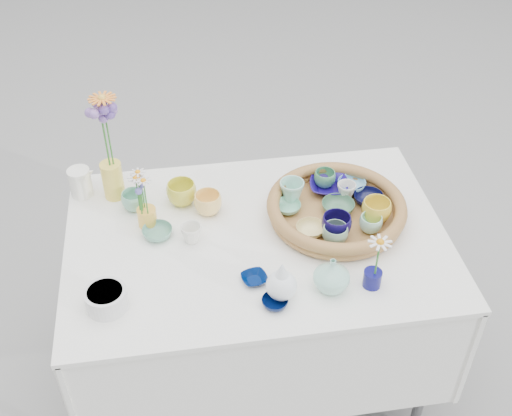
{
  "coord_description": "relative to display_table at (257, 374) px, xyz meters",
  "views": [
    {
      "loc": [
        -0.24,
        -1.55,
        2.2
      ],
      "look_at": [
        0.0,
        0.02,
        0.87
      ],
      "focal_mm": 45.0,
      "sensor_mm": 36.0,
      "label": 1
    }
  ],
  "objects": [
    {
      "name": "wicker_tray",
      "position": [
        0.28,
        0.05,
        0.8
      ],
      "size": [
        0.47,
        0.47,
        0.08
      ],
      "primitive_type": null,
      "color": "brown",
      "rests_on": "display_table"
    },
    {
      "name": "ground",
      "position": [
        0.0,
        0.0,
        0.0
      ],
      "size": [
        80.0,
        80.0,
        0.0
      ],
      "primitive_type": "plane",
      "color": "#989896"
    },
    {
      "name": "tray_ceramic_3",
      "position": [
        0.29,
        0.07,
        0.8
      ],
      "size": [
        0.15,
        0.15,
        0.04
      ],
      "primitive_type": "imported",
      "rotation": [
        0.0,
        0.0,
        -0.41
      ],
      "color": "#467356",
      "rests_on": "wicker_tray"
    },
    {
      "name": "tray_ceramic_1",
      "position": [
        0.41,
        0.1,
        0.8
      ],
      "size": [
        0.14,
        0.14,
        0.03
      ],
      "primitive_type": "imported",
      "rotation": [
        0.0,
        0.0,
        -0.42
      ],
      "color": "black",
      "rests_on": "wicker_tray"
    },
    {
      "name": "tray_ceramic_9",
      "position": [
        0.25,
        -0.05,
        0.82
      ],
      "size": [
        0.11,
        0.11,
        0.08
      ],
      "primitive_type": "imported",
      "rotation": [
        0.0,
        0.0,
        0.1
      ],
      "color": "#10093E",
      "rests_on": "wicker_tray"
    },
    {
      "name": "loose_ceramic_6",
      "position": [
        0.01,
        -0.31,
        0.78
      ],
      "size": [
        0.08,
        0.08,
        0.02
      ],
      "primitive_type": "imported",
      "rotation": [
        0.0,
        0.0,
        -0.08
      ],
      "color": "#030F38",
      "rests_on": "display_table"
    },
    {
      "name": "hydrangea",
      "position": [
        -0.47,
        0.28,
        1.01
      ],
      "size": [
        0.1,
        0.1,
        0.29
      ],
      "primitive_type": null,
      "rotation": [
        0.0,
        0.0,
        0.23
      ],
      "color": "#63449E",
      "rests_on": "tall_vase_yellow"
    },
    {
      "name": "loose_ceramic_5",
      "position": [
        -0.4,
        0.21,
        0.8
      ],
      "size": [
        0.09,
        0.09,
        0.07
      ],
      "primitive_type": "imported",
      "rotation": [
        0.0,
        0.0,
        0.07
      ],
      "color": "#71B496",
      "rests_on": "display_table"
    },
    {
      "name": "tray_ceramic_5",
      "position": [
        0.12,
        0.09,
        0.8
      ],
      "size": [
        0.1,
        0.1,
        0.03
      ],
      "primitive_type": "imported",
      "rotation": [
        0.0,
        0.0,
        -0.14
      ],
      "color": "#7CCCAA",
      "rests_on": "wicker_tray"
    },
    {
      "name": "bud_vase_paleblue",
      "position": [
        0.03,
        -0.28,
        0.84
      ],
      "size": [
        0.1,
        0.1,
        0.14
      ],
      "primitive_type": null,
      "rotation": [
        0.0,
        0.0,
        -0.11
      ],
      "color": "white",
      "rests_on": "display_table"
    },
    {
      "name": "display_table",
      "position": [
        0.0,
        0.0,
        0.0
      ],
      "size": [
        1.26,
        0.86,
        0.77
      ],
      "primitive_type": null,
      "color": "white",
      "rests_on": "ground"
    },
    {
      "name": "gerbera",
      "position": [
        -0.46,
        0.29,
        1.03
      ],
      "size": [
        0.12,
        0.12,
        0.28
      ],
      "primitive_type": null,
      "rotation": [
        0.0,
        0.0,
        -0.15
      ],
      "color": "orange",
      "rests_on": "tall_vase_yellow"
    },
    {
      "name": "loose_ceramic_2",
      "position": [
        -0.33,
        0.05,
        0.78
      ],
      "size": [
        0.12,
        0.12,
        0.03
      ],
      "primitive_type": "imported",
      "rotation": [
        0.0,
        0.0,
        -0.25
      ],
      "color": "#5F9B83",
      "rests_on": "display_table"
    },
    {
      "name": "daisy_posy",
      "position": [
        -0.37,
        0.11,
        0.91
      ],
      "size": [
        0.09,
        0.09,
        0.15
      ],
      "primitive_type": null,
      "rotation": [
        0.0,
        0.0,
        0.09
      ],
      "color": "silver",
      "rests_on": "daisy_cup"
    },
    {
      "name": "tray_ceramic_2",
      "position": [
        0.4,
        0.0,
        0.82
      ],
      "size": [
        0.12,
        0.12,
        0.08
      ],
      "primitive_type": "imported",
      "rotation": [
        0.0,
        0.0,
        0.31
      ],
      "color": "gold",
      "rests_on": "wicker_tray"
    },
    {
      "name": "single_daisy",
      "position": [
        0.31,
        -0.28,
        0.88
      ],
      "size": [
        0.08,
        0.08,
        0.15
      ],
      "primitive_type": null,
      "rotation": [
        0.0,
        0.0,
        -0.03
      ],
      "color": "white",
      "rests_on": "bud_vase_cobalt"
    },
    {
      "name": "loose_ceramic_4",
      "position": [
        -0.04,
        -0.2,
        0.77
      ],
      "size": [
        0.09,
        0.09,
        0.02
      ],
      "primitive_type": "imported",
      "rotation": [
        0.0,
        0.0,
        0.24
      ],
      "color": "#011547",
      "rests_on": "display_table"
    },
    {
      "name": "loose_ceramic_1",
      "position": [
        -0.15,
        0.15,
        0.8
      ],
      "size": [
        0.11,
        0.11,
        0.08
      ],
      "primitive_type": "imported",
      "rotation": [
        0.0,
        0.0,
        0.14
      ],
      "color": "#FCCB68",
      "rests_on": "display_table"
    },
    {
      "name": "white_pitcher",
      "position": [
        -0.58,
        0.32,
        0.82
      ],
      "size": [
        0.11,
        0.08,
        0.11
      ],
      "primitive_type": null,
      "rotation": [
        0.0,
        0.0,
        -0.0
      ],
      "color": "white",
      "rests_on": "display_table"
    },
    {
      "name": "loose_ceramic_3",
      "position": [
        -0.21,
        0.01,
        0.8
      ],
      "size": [
        0.09,
        0.09,
        0.06
      ],
      "primitive_type": "imported",
      "rotation": [
        0.0,
        0.0,
        0.31
      ],
      "color": "white",
      "rests_on": "display_table"
    },
    {
      "name": "loose_ceramic_0",
      "position": [
        -0.23,
        0.21,
        0.81
      ],
      "size": [
        0.11,
        0.11,
        0.08
      ],
      "primitive_type": "imported",
      "rotation": [
        0.0,
        0.0,
        -0.03
      ],
      "color": "gold",
      "rests_on": "display_table"
    },
    {
      "name": "tray_ceramic_0",
      "position": [
        0.29,
        0.18,
        0.8
      ],
      "size": [
        0.16,
        0.16,
        0.03
      ],
      "primitive_type": "imported",
      "rotation": [
        0.0,
        0.0,
        -0.22
      ],
      "color": "navy",
      "rests_on": "wicker_tray"
    },
    {
      "name": "tray_ceramic_4",
      "position": [
        0.24,
        -0.09,
        0.82
      ],
      "size": [
        0.1,
        0.1,
        0.07
      ],
      "primitive_type": "imported",
      "rotation": [
        0.0,
        0.0,
        -0.16
      ],
      "color": "gray",
      "rests_on": "wicker_tray"
    },
    {
      "name": "tray_ceramic_8",
      "position": [
        0.37,
        0.18,
        0.8
      ],
      "size": [
        0.12,
        0.12,
        0.03
      ],
      "primitive_type": "imported",
      "rotation": [
        0.0,
        0.0,
        -0.28
      ],
      "color": "#7CC6E4",
      "rests_on": "wicker_tray"
    },
    {
      "name": "fluted_bowl",
      "position": [
        -0.48,
        -0.24,
        0.8
      ],
      "size": [
        0.13,
        0.13,
        0.06
      ],
      "primitive_type": null,
      "rotation": [
        0.0,
        0.0,
        0.02
      ],
      "color": "silver",
      "rests_on": "display_table"
    },
    {
      "name": "bud_vase_seafoam",
      "position": [
        0.19,
        -0.26,
        0.82
      ],
      "size": [
        0.13,
        0.13,
        0.12
      ],
      "primitive_type": "imported",
      "rotation": [
        0.0,
        0.0,
        -0.19
      ],
      "color": "#96D4BE",
      "rests_on": "display_table"
    },
    {
      "name": "bud_vase_cobalt",
      "position": [
        0.31,
        -0.27,
        0.79
      ],
      "size": [
        0.07,
        0.07,
        0.06
      ],
      "primitive_type": "cylinder",
      "rotation": [
        0.0,
        0.0,
        -0.26
      ],
      "color": "#0C0B54",
      "rests_on": "display_table"
    },
    {
      "name": "tray_ceramic_12",
      "position": [
        0.28,
        0.21,
        0.81
      ],
      "size": [
        0.09,
        0.09,
        0.06
      ],
      "primitive_type": "imported",
      "rotation": [
        0.0,
        0.0,
        0.25
      ],
      "color": "#448B5E",
      "rests_on": "wicker_tray"
    },
    {
      "name": "tray_ceramic_11",
      "position": [
        0.37,
        -0.05,
        0.81
      ],
      "size": [
        0.1,
        0.1,
        0.06
      ],
      "primitive_type": "imported",
      "rotation": [
        0.0,
        0.0,
        0.43
      ],
      "color": "#9EDABB",
      "rests_on": "wicker_tray"
    },
    {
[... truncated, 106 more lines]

